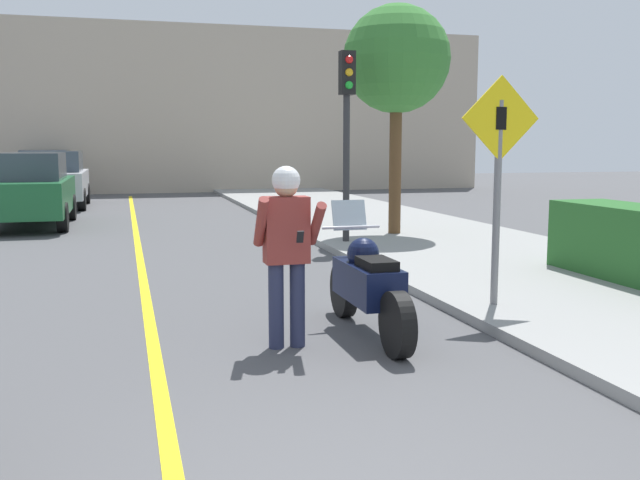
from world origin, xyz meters
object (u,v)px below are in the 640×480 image
object	(u,v)px
motorcycle	(367,285)
person_biker	(287,238)
parked_car_white	(47,172)
parked_car_green	(27,189)
street_tree	(397,61)
crossing_sign	(498,168)
parked_car_silver	(54,179)
traffic_light	(347,109)

from	to	relation	value
motorcycle	person_biker	bearing A→B (deg)	-165.22
person_biker	parked_car_white	bearing A→B (deg)	100.69
motorcycle	parked_car_green	bearing A→B (deg)	111.95
street_tree	parked_car_white	bearing A→B (deg)	118.08
motorcycle	person_biker	world-z (taller)	person_biker
person_biker	crossing_sign	xyz separation A→B (m)	(2.50, 0.68, 0.59)
parked_car_green	parked_car_silver	bearing A→B (deg)	88.71
person_biker	street_tree	xyz separation A→B (m)	(3.77, 6.96, 2.45)
traffic_light	parked_car_green	world-z (taller)	traffic_light
traffic_light	parked_car_green	xyz separation A→B (m)	(-6.00, 5.03, -1.63)
parked_car_silver	street_tree	bearing A→B (deg)	-52.45
motorcycle	crossing_sign	distance (m)	2.03
traffic_light	street_tree	world-z (taller)	street_tree
parked_car_green	parked_car_silver	xyz separation A→B (m)	(0.12, 5.21, 0.00)
motorcycle	street_tree	bearing A→B (deg)	66.62
parked_car_silver	crossing_sign	bearing A→B (deg)	-69.30
traffic_light	street_tree	size ratio (longest dim) A/B	0.76
parked_car_white	traffic_light	bearing A→B (deg)	-67.21
motorcycle	person_biker	size ratio (longest dim) A/B	1.30
parked_car_silver	person_biker	bearing A→B (deg)	-78.20
street_tree	parked_car_silver	bearing A→B (deg)	127.55
parked_car_white	street_tree	bearing A→B (deg)	-61.92
person_biker	parked_car_green	distance (m)	11.63
parked_car_green	parked_car_silver	world-z (taller)	same
parked_car_silver	traffic_light	bearing A→B (deg)	-60.13
parked_car_green	parked_car_white	xyz separation A→B (m)	(-0.58, 10.62, 0.00)
person_biker	parked_car_white	xyz separation A→B (m)	(-4.10, 21.71, -0.16)
person_biker	traffic_light	distance (m)	6.70
motorcycle	traffic_light	world-z (taller)	traffic_light
motorcycle	crossing_sign	world-z (taller)	crossing_sign
person_biker	parked_car_white	distance (m)	22.09
street_tree	parked_car_green	xyz separation A→B (m)	(-7.29, 4.12, -2.61)
person_biker	crossing_sign	size ratio (longest dim) A/B	0.67
parked_car_white	parked_car_green	bearing A→B (deg)	-86.90
traffic_light	street_tree	distance (m)	1.86
person_biker	parked_car_white	size ratio (longest dim) A/B	0.40
crossing_sign	parked_car_white	distance (m)	22.05
traffic_light	motorcycle	bearing A→B (deg)	-105.55
crossing_sign	parked_car_silver	size ratio (longest dim) A/B	0.59
parked_car_silver	parked_car_white	size ratio (longest dim) A/B	1.00
parked_car_green	parked_car_white	distance (m)	10.64
crossing_sign	parked_car_silver	distance (m)	16.71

